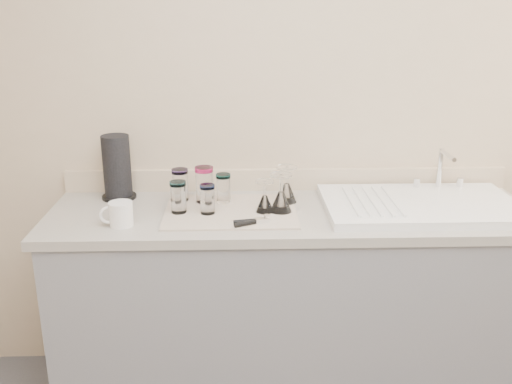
{
  "coord_description": "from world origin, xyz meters",
  "views": [
    {
      "loc": [
        -0.22,
        -1.07,
        1.73
      ],
      "look_at": [
        -0.15,
        1.15,
        1.0
      ],
      "focal_mm": 40.0,
      "sensor_mm": 36.0,
      "label": 1
    }
  ],
  "objects_px": {
    "tumbler_cyan": "(204,184)",
    "paper_towel_roll": "(117,168)",
    "tumbler_teal": "(180,185)",
    "goblet_back_right": "(286,190)",
    "white_mug": "(120,214)",
    "goblet_front_left": "(265,201)",
    "tumbler_purple": "(223,188)",
    "can_opener": "(252,222)",
    "tumbler_blue": "(208,199)",
    "tumbler_magenta": "(178,197)",
    "sink_unit": "(421,204)",
    "goblet_front_right": "(281,199)"
  },
  "relations": [
    {
      "from": "goblet_back_right",
      "to": "goblet_front_left",
      "type": "bearing_deg",
      "value": -129.63
    },
    {
      "from": "white_mug",
      "to": "goblet_front_left",
      "type": "bearing_deg",
      "value": 11.77
    },
    {
      "from": "tumbler_magenta",
      "to": "goblet_back_right",
      "type": "relative_size",
      "value": 0.83
    },
    {
      "from": "goblet_back_right",
      "to": "paper_towel_roll",
      "type": "relative_size",
      "value": 0.56
    },
    {
      "from": "tumbler_purple",
      "to": "goblet_back_right",
      "type": "distance_m",
      "value": 0.28
    },
    {
      "from": "goblet_back_right",
      "to": "tumbler_teal",
      "type": "bearing_deg",
      "value": 175.53
    },
    {
      "from": "can_opener",
      "to": "white_mug",
      "type": "relative_size",
      "value": 1.03
    },
    {
      "from": "tumbler_purple",
      "to": "tumbler_blue",
      "type": "bearing_deg",
      "value": -114.05
    },
    {
      "from": "tumbler_purple",
      "to": "tumbler_cyan",
      "type": "bearing_deg",
      "value": 176.38
    },
    {
      "from": "tumbler_blue",
      "to": "goblet_front_left",
      "type": "relative_size",
      "value": 0.92
    },
    {
      "from": "tumbler_teal",
      "to": "goblet_front_right",
      "type": "distance_m",
      "value": 0.46
    },
    {
      "from": "goblet_back_right",
      "to": "tumbler_blue",
      "type": "bearing_deg",
      "value": -158.36
    },
    {
      "from": "tumbler_teal",
      "to": "tumbler_magenta",
      "type": "bearing_deg",
      "value": -87.57
    },
    {
      "from": "paper_towel_roll",
      "to": "goblet_back_right",
      "type": "bearing_deg",
      "value": -7.53
    },
    {
      "from": "goblet_front_right",
      "to": "can_opener",
      "type": "xyz_separation_m",
      "value": [
        -0.13,
        -0.14,
        -0.05
      ]
    },
    {
      "from": "goblet_back_right",
      "to": "can_opener",
      "type": "relative_size",
      "value": 1.11
    },
    {
      "from": "tumbler_cyan",
      "to": "white_mug",
      "type": "bearing_deg",
      "value": -141.58
    },
    {
      "from": "tumbler_magenta",
      "to": "can_opener",
      "type": "bearing_deg",
      "value": -25.17
    },
    {
      "from": "tumbler_cyan",
      "to": "tumbler_purple",
      "type": "relative_size",
      "value": 1.24
    },
    {
      "from": "can_opener",
      "to": "tumbler_purple",
      "type": "bearing_deg",
      "value": 113.68
    },
    {
      "from": "sink_unit",
      "to": "goblet_front_left",
      "type": "relative_size",
      "value": 6.09
    },
    {
      "from": "tumbler_teal",
      "to": "goblet_front_left",
      "type": "distance_m",
      "value": 0.4
    },
    {
      "from": "goblet_back_right",
      "to": "goblet_front_right",
      "type": "distance_m",
      "value": 0.12
    },
    {
      "from": "tumbler_purple",
      "to": "tumbler_magenta",
      "type": "bearing_deg",
      "value": -145.94
    },
    {
      "from": "tumbler_cyan",
      "to": "tumbler_purple",
      "type": "bearing_deg",
      "value": -3.62
    },
    {
      "from": "tumbler_cyan",
      "to": "tumbler_purple",
      "type": "height_order",
      "value": "tumbler_cyan"
    },
    {
      "from": "tumbler_cyan",
      "to": "white_mug",
      "type": "relative_size",
      "value": 1.12
    },
    {
      "from": "tumbler_purple",
      "to": "can_opener",
      "type": "height_order",
      "value": "tumbler_purple"
    },
    {
      "from": "tumbler_teal",
      "to": "sink_unit",
      "type": "bearing_deg",
      "value": -6.69
    },
    {
      "from": "tumbler_cyan",
      "to": "white_mug",
      "type": "height_order",
      "value": "tumbler_cyan"
    },
    {
      "from": "tumbler_purple",
      "to": "paper_towel_roll",
      "type": "height_order",
      "value": "paper_towel_roll"
    },
    {
      "from": "tumbler_teal",
      "to": "goblet_back_right",
      "type": "xyz_separation_m",
      "value": [
        0.46,
        -0.04,
        -0.02
      ]
    },
    {
      "from": "goblet_front_right",
      "to": "paper_towel_roll",
      "type": "xyz_separation_m",
      "value": [
        -0.72,
        0.22,
        0.08
      ]
    },
    {
      "from": "tumbler_purple",
      "to": "tumbler_blue",
      "type": "height_order",
      "value": "tumbler_purple"
    },
    {
      "from": "goblet_front_left",
      "to": "paper_towel_roll",
      "type": "xyz_separation_m",
      "value": [
        -0.65,
        0.22,
        0.09
      ]
    },
    {
      "from": "goblet_front_right",
      "to": "tumbler_cyan",
      "type": "bearing_deg",
      "value": 158.11
    },
    {
      "from": "sink_unit",
      "to": "tumbler_purple",
      "type": "xyz_separation_m",
      "value": [
        -0.84,
        0.09,
        0.05
      ]
    },
    {
      "from": "tumbler_blue",
      "to": "goblet_front_right",
      "type": "height_order",
      "value": "goblet_front_right"
    },
    {
      "from": "tumbler_teal",
      "to": "white_mug",
      "type": "bearing_deg",
      "value": -127.2
    },
    {
      "from": "tumbler_cyan",
      "to": "tumbler_magenta",
      "type": "bearing_deg",
      "value": -127.92
    },
    {
      "from": "tumbler_teal",
      "to": "tumbler_blue",
      "type": "distance_m",
      "value": 0.21
    },
    {
      "from": "can_opener",
      "to": "tumbler_teal",
      "type": "bearing_deg",
      "value": 136.02
    },
    {
      "from": "tumbler_blue",
      "to": "paper_towel_roll",
      "type": "bearing_deg",
      "value": 150.5
    },
    {
      "from": "tumbler_teal",
      "to": "goblet_front_left",
      "type": "height_order",
      "value": "tumbler_teal"
    },
    {
      "from": "tumbler_blue",
      "to": "goblet_front_left",
      "type": "xyz_separation_m",
      "value": [
        0.24,
        0.01,
        -0.02
      ]
    },
    {
      "from": "tumbler_cyan",
      "to": "goblet_front_left",
      "type": "bearing_deg",
      "value": -27.24
    },
    {
      "from": "tumbler_cyan",
      "to": "paper_towel_roll",
      "type": "xyz_separation_m",
      "value": [
        -0.39,
        0.09,
        0.05
      ]
    },
    {
      "from": "goblet_front_left",
      "to": "tumbler_cyan",
      "type": "bearing_deg",
      "value": 152.76
    },
    {
      "from": "tumbler_teal",
      "to": "goblet_front_right",
      "type": "height_order",
      "value": "goblet_front_right"
    },
    {
      "from": "tumbler_teal",
      "to": "goblet_front_left",
      "type": "bearing_deg",
      "value": -23.42
    }
  ]
}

